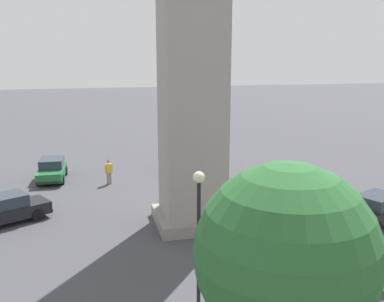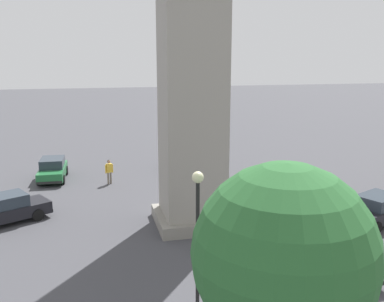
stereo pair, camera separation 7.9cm
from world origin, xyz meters
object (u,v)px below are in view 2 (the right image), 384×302
object	(u,v)px
car_red_corner	(185,159)
car_black_far	(53,169)
car_blue_kerb	(333,253)
tree	(284,255)
car_white_side	(8,209)
car_silver_kerb	(376,209)
pedestrian	(109,170)
lamp_post	(198,227)

from	to	relation	value
car_red_corner	car_black_far	bearing A→B (deg)	-174.37
car_blue_kerb	car_red_corner	xyz separation A→B (m)	(-2.29, 17.64, 0.00)
car_black_far	tree	distance (m)	24.48
car_blue_kerb	car_white_side	distance (m)	16.34
car_red_corner	car_black_far	distance (m)	9.84
car_black_far	tree	bearing A→B (deg)	-74.19
car_blue_kerb	car_red_corner	bearing A→B (deg)	97.39
car_silver_kerb	car_white_side	bearing A→B (deg)	166.12
pedestrian	lamp_post	xyz separation A→B (m)	(1.87, -17.15, 2.49)
tree	car_white_side	bearing A→B (deg)	118.52
tree	lamp_post	bearing A→B (deg)	101.95
car_white_side	car_black_far	world-z (taller)	same
lamp_post	pedestrian	bearing A→B (deg)	96.23
car_black_far	lamp_post	xyz separation A→B (m)	(5.72, -19.16, 2.73)
car_blue_kerb	pedestrian	distance (m)	16.82
car_black_far	car_red_corner	bearing A→B (deg)	5.63
car_silver_kerb	lamp_post	xyz separation A→B (m)	(-11.32, -6.57, 2.73)
car_blue_kerb	car_silver_kerb	xyz separation A→B (m)	(4.96, 4.08, 0.00)
pedestrian	car_silver_kerb	bearing A→B (deg)	-38.73
car_red_corner	pedestrian	size ratio (longest dim) A/B	2.50
car_blue_kerb	tree	world-z (taller)	tree
car_red_corner	pedestrian	distance (m)	6.65
car_blue_kerb	car_red_corner	size ratio (longest dim) A/B	1.02
car_silver_kerb	car_blue_kerb	bearing A→B (deg)	-140.60
car_blue_kerb	pedestrian	bearing A→B (deg)	119.32
car_silver_kerb	car_red_corner	distance (m)	15.38
car_black_far	car_white_side	bearing A→B (deg)	-102.35
tree	lamp_post	xyz separation A→B (m)	(-0.87, 4.13, -0.91)
car_red_corner	car_white_side	bearing A→B (deg)	-142.29
car_red_corner	car_blue_kerb	bearing A→B (deg)	-82.61
car_red_corner	tree	distance (m)	24.74
car_red_corner	tree	world-z (taller)	tree
car_white_side	pedestrian	size ratio (longest dim) A/B	2.62
tree	pedestrian	bearing A→B (deg)	97.36
car_red_corner	car_white_side	distance (m)	14.58
car_blue_kerb	car_black_far	xyz separation A→B (m)	(-12.08, 16.67, 0.00)
pedestrian	tree	size ratio (longest dim) A/B	0.26
car_silver_kerb	tree	world-z (taller)	tree
lamp_post	tree	bearing A→B (deg)	-78.05
lamp_post	car_white_side	bearing A→B (deg)	123.65
car_white_side	lamp_post	size ratio (longest dim) A/B	0.84
car_silver_kerb	car_black_far	distance (m)	21.19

